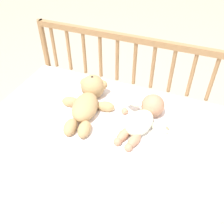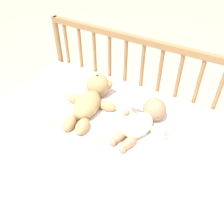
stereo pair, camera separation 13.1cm
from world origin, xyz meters
The scene contains 6 objects.
ground_plane centered at (0.00, 0.00, 0.00)m, with size 12.00×12.00×0.00m, color tan.
crib_mattress centered at (0.00, 0.00, 0.23)m, with size 1.32×0.69×0.47m.
crib_rail centered at (0.00, 0.37, 0.57)m, with size 1.32×0.04×0.79m.
blanket centered at (-0.02, -0.01, 0.47)m, with size 0.80×0.53×0.01m.
teddy_bear centered at (-0.16, 0.04, 0.53)m, with size 0.31×0.44×0.14m.
baby centered at (0.17, 0.03, 0.52)m, with size 0.28×0.38×0.13m.
Camera 1 is at (0.36, -0.91, 1.41)m, focal length 40.00 mm.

